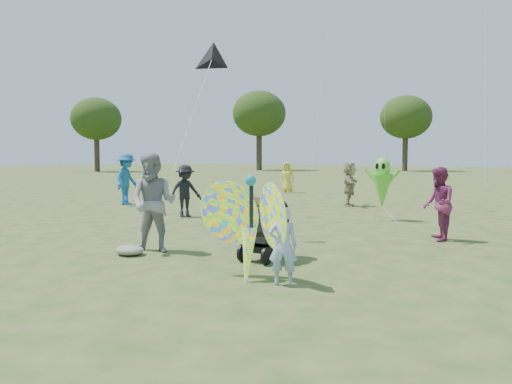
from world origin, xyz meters
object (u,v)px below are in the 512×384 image
adult_man (153,203)px  alien_kite (382,185)px  crowd_i (127,179)px  butterfly_kite (250,228)px  child_girl (283,246)px  crowd_e (438,204)px  jogging_stroller (268,224)px  crowd_b (185,191)px  crowd_g (287,177)px  crowd_d (350,184)px

adult_man → alien_kite: adult_man is taller
crowd_i → butterfly_kite: (10.07, -6.39, -0.18)m
child_girl → crowd_e: crowd_e is taller
adult_man → jogging_stroller: adult_man is taller
adult_man → alien_kite: size_ratio=1.05×
crowd_b → butterfly_kite: (5.82, -4.92, -0.01)m
child_girl → alien_kite: 7.64m
jogging_stroller → crowd_b: bearing=141.9°
adult_man → crowd_e: bearing=24.8°
alien_kite → adult_man: bearing=-104.5°
crowd_g → butterfly_kite: (8.56, -15.16, 0.01)m
crowd_i → butterfly_kite: size_ratio=1.08×
crowd_e → jogging_stroller: size_ratio=1.42×
crowd_g → crowd_i: bearing=-116.9°
crowd_b → crowd_d: 6.22m
crowd_b → crowd_i: crowd_i is taller
child_girl → crowd_b: size_ratio=0.72×
child_girl → butterfly_kite: 0.60m
crowd_b → crowd_e: size_ratio=0.98×
adult_man → alien_kite: bearing=53.0°
jogging_stroller → butterfly_kite: 1.43m
child_girl → crowd_d: (-3.77, 10.57, 0.23)m
adult_man → crowd_d: 9.95m
crowd_b → butterfly_kite: size_ratio=0.87×
crowd_e → butterfly_kite: bearing=-39.2°
butterfly_kite → crowd_g: bearing=119.5°
crowd_i → alien_kite: 9.28m
child_girl → crowd_e: size_ratio=0.70×
crowd_e → crowd_i: size_ratio=0.83×
crowd_b → adult_man: bearing=-121.2°
adult_man → crowd_d: adult_man is taller
child_girl → alien_kite: size_ratio=0.63×
crowd_e → butterfly_kite: crowd_e is taller
adult_man → crowd_g: 15.69m
jogging_stroller → adult_man: bearing=-165.5°
crowd_e → crowd_g: crowd_e is taller
child_girl → adult_man: bearing=-38.7°
adult_man → butterfly_kite: 2.71m
crowd_b → alien_kite: 5.60m
crowd_i → jogging_stroller: bearing=-136.0°
crowd_d → butterfly_kite: bearing=177.3°
alien_kite → crowd_b: bearing=-152.6°
butterfly_kite → alien_kite: (-0.86, 7.50, 0.22)m
child_girl → crowd_e: (0.77, 4.93, 0.23)m
crowd_d → jogging_stroller: crowd_d is taller
crowd_b → crowd_e: crowd_e is taller
child_girl → alien_kite: bearing=-106.7°
crowd_e → jogging_stroller: 4.09m
child_girl → crowd_b: bearing=-65.1°
jogging_stroller → crowd_g: bearing=116.4°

